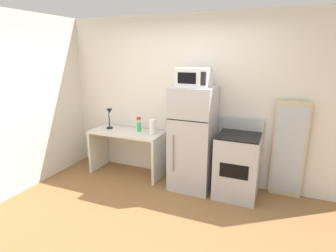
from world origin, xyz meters
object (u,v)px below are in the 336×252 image
(paper_towel_roll, at_px, (153,127))
(oven_range, at_px, (237,165))
(desk, at_px, (127,144))
(refrigerator, at_px, (193,139))
(desk_lamp, at_px, (109,115))
(microwave, at_px, (194,77))
(spray_bottle, at_px, (139,126))
(leaning_mirror, at_px, (289,150))

(paper_towel_roll, xyz_separation_m, oven_range, (1.38, -0.07, -0.40))
(desk, xyz_separation_m, refrigerator, (1.18, -0.04, 0.25))
(desk_lamp, height_order, microwave, microwave)
(desk, height_order, spray_bottle, spray_bottle)
(spray_bottle, bearing_deg, leaning_mirror, 3.68)
(spray_bottle, bearing_deg, microwave, -7.77)
(desk_lamp, distance_m, paper_towel_roll, 0.83)
(desk, height_order, desk_lamp, desk_lamp)
(microwave, relative_size, leaning_mirror, 0.33)
(microwave, bearing_deg, desk, 177.03)
(leaning_mirror, bearing_deg, spray_bottle, -176.32)
(microwave, xyz_separation_m, oven_range, (0.67, 0.03, -1.23))
(paper_towel_roll, distance_m, oven_range, 1.44)
(desk_lamp, relative_size, oven_range, 0.32)
(refrigerator, bearing_deg, desk_lamp, 177.31)
(refrigerator, xyz_separation_m, leaning_mirror, (1.33, 0.26, -0.08))
(desk, height_order, refrigerator, refrigerator)
(desk_lamp, distance_m, leaning_mirror, 2.88)
(paper_towel_roll, bearing_deg, leaning_mirror, 5.19)
(oven_range, bearing_deg, desk, 178.93)
(desk, height_order, microwave, microwave)
(leaning_mirror, bearing_deg, microwave, -168.06)
(spray_bottle, xyz_separation_m, leaning_mirror, (2.31, 0.15, -0.15))
(desk, xyz_separation_m, desk_lamp, (-0.35, 0.03, 0.46))
(spray_bottle, xyz_separation_m, oven_range, (1.65, -0.11, -0.38))
(desk, relative_size, microwave, 2.70)
(oven_range, xyz_separation_m, leaning_mirror, (0.66, 0.26, 0.23))
(desk_lamp, height_order, refrigerator, refrigerator)
(spray_bottle, relative_size, leaning_mirror, 0.18)
(desk, distance_m, oven_range, 1.85)
(microwave, bearing_deg, refrigerator, 90.33)
(desk, height_order, paper_towel_roll, paper_towel_roll)
(paper_towel_roll, height_order, microwave, microwave)
(refrigerator, height_order, microwave, microwave)
(spray_bottle, distance_m, oven_range, 1.70)
(spray_bottle, bearing_deg, paper_towel_roll, -7.64)
(leaning_mirror, bearing_deg, desk, -174.98)
(paper_towel_roll, xyz_separation_m, microwave, (0.70, -0.10, 0.82))
(desk_lamp, relative_size, refrigerator, 0.23)
(desk, distance_m, spray_bottle, 0.38)
(refrigerator, bearing_deg, spray_bottle, 173.45)
(microwave, distance_m, oven_range, 1.40)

